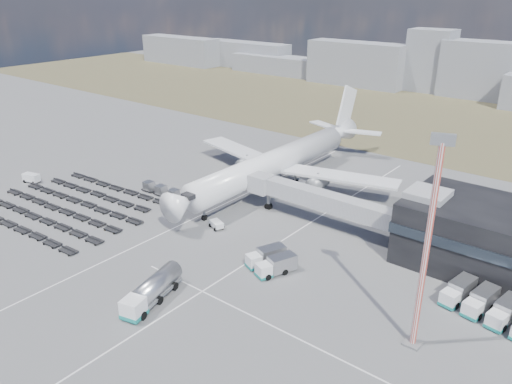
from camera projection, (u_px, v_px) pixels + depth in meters
The scene contains 16 objects.
ground at pixel (168, 238), 86.07m from camera, with size 420.00×420.00×0.00m, color #565659.
grass_strip at pixel (417, 116), 165.39m from camera, with size 420.00×90.00×0.01m, color brown.
lane_markings at pixel (222, 248), 82.62m from camera, with size 47.12×110.00×0.01m.
terminal at pixel (506, 242), 73.84m from camera, with size 30.40×16.40×11.00m.
jet_bridge at pixel (311, 197), 89.70m from camera, with size 30.30×3.80×7.05m.
airliner at pixel (279, 161), 107.38m from camera, with size 51.59×64.53×17.62m.
skyline at pixel (450, 73), 190.71m from camera, with size 316.78×23.88×24.56m.
fuel_tanker at pixel (152, 290), 68.25m from camera, with size 5.36×11.36×3.56m.
pushback_tug at pixel (217, 225), 89.29m from camera, with size 2.82×1.58×1.32m, color white.
utility_van at pixel (31, 178), 109.69m from camera, with size 3.72×1.68×2.03m, color white.
catering_truck at pixel (312, 183), 106.39m from camera, with size 3.47×6.00×2.58m.
service_trucks_near at pixel (271, 261), 76.24m from camera, with size 7.30×7.88×2.56m.
service_trucks_far at pixel (492, 307), 65.38m from camera, with size 12.73×8.45×2.62m.
uld_row at pixel (167, 192), 101.92m from camera, with size 14.04×2.30×1.94m.
baggage_dollies at pixel (68, 205), 97.69m from camera, with size 35.78×26.74×0.78m.
floodlight_mast at pixel (427, 248), 55.58m from camera, with size 2.52×2.05×26.52m.
Camera 1 is at (59.49, -50.20, 40.55)m, focal length 35.00 mm.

